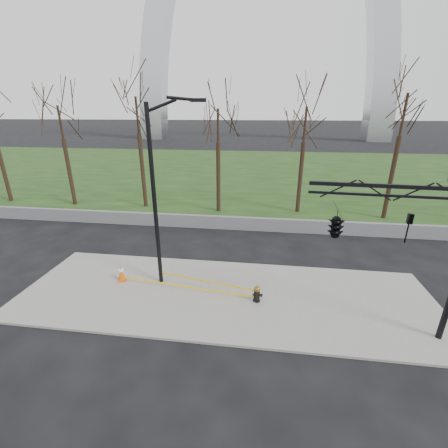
# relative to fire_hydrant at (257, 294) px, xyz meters

# --- Properties ---
(ground) EXTENTS (500.00, 500.00, 0.00)m
(ground) POSITION_rel_fire_hydrant_xyz_m (-1.43, 0.32, -0.44)
(ground) COLOR black
(ground) RESTS_ON ground
(sidewalk) EXTENTS (18.00, 6.00, 0.10)m
(sidewalk) POSITION_rel_fire_hydrant_xyz_m (-1.43, 0.32, -0.39)
(sidewalk) COLOR slate
(sidewalk) RESTS_ON ground
(grass_strip) EXTENTS (120.00, 40.00, 0.06)m
(grass_strip) POSITION_rel_fire_hydrant_xyz_m (-1.43, 30.32, -0.41)
(grass_strip) COLOR #193312
(grass_strip) RESTS_ON ground
(guardrail) EXTENTS (60.00, 0.30, 0.90)m
(guardrail) POSITION_rel_fire_hydrant_xyz_m (-1.43, 8.32, 0.01)
(guardrail) COLOR #59595B
(guardrail) RESTS_ON ground
(tree_row) EXTENTS (54.57, 4.00, 9.73)m
(tree_row) POSITION_rel_fire_hydrant_xyz_m (2.85, 12.32, 4.42)
(tree_row) COLOR black
(tree_row) RESTS_ON ground
(fire_hydrant) EXTENTS (0.47, 0.30, 0.75)m
(fire_hydrant) POSITION_rel_fire_hydrant_xyz_m (0.00, 0.00, 0.00)
(fire_hydrant) COLOR black
(fire_hydrant) RESTS_ON sidewalk
(traffic_cone) EXTENTS (0.53, 0.53, 0.78)m
(traffic_cone) POSITION_rel_fire_hydrant_xyz_m (-6.42, 0.82, 0.05)
(traffic_cone) COLOR #D5550B
(traffic_cone) RESTS_ON sidewalk
(street_light) EXTENTS (2.39, 0.42, 8.21)m
(street_light) POSITION_rel_fire_hydrant_xyz_m (-4.31, 0.99, 4.25)
(street_light) COLOR black
(street_light) RESTS_ON ground
(traffic_signal_mast) EXTENTS (5.09, 2.51, 6.00)m
(traffic_signal_mast) POSITION_rel_fire_hydrant_xyz_m (3.28, -1.14, 3.70)
(traffic_signal_mast) COLOR black
(traffic_signal_mast) RESTS_ON ground
(caution_tape) EXTENTS (6.41, 0.97, 0.39)m
(caution_tape) POSITION_rel_fire_hydrant_xyz_m (-2.82, 0.44, -0.04)
(caution_tape) COLOR yellow
(caution_tape) RESTS_ON ground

